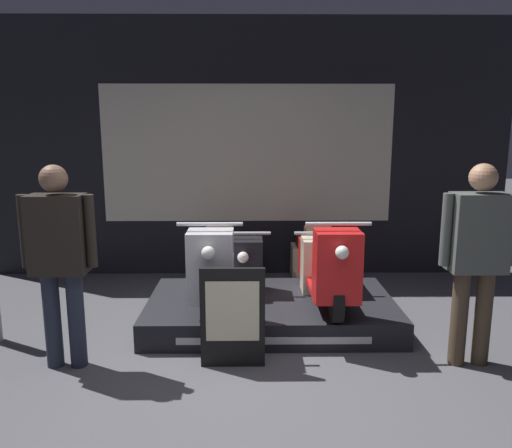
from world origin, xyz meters
name	(u,v)px	position (x,y,z in m)	size (l,w,h in m)	color
ground_plane	(246,404)	(0.00, 0.00, 0.00)	(30.00, 30.00, 0.00)	#4C4C51
shop_wall_back	(247,150)	(0.00, 3.18, 1.60)	(6.58, 0.09, 3.20)	black
display_platform	(271,311)	(0.23, 1.45, 0.12)	(2.36, 1.34, 0.25)	black
scooter_display_left	(215,265)	(-0.30, 1.44, 0.60)	(0.54, 1.58, 0.87)	black
scooter_display_right	(327,264)	(0.76, 1.44, 0.60)	(0.54, 1.58, 0.87)	black
scooter_backrow_0	(244,267)	(-0.04, 2.23, 0.35)	(0.54, 1.58, 0.87)	black
scooter_backrow_1	(314,266)	(0.74, 2.23, 0.35)	(0.54, 1.58, 0.87)	black
person_left_browsing	(59,252)	(-1.44, 0.59, 0.94)	(0.58, 0.23, 1.61)	#232838
person_right_browsing	(477,250)	(1.79, 0.59, 0.95)	(0.58, 0.24, 1.62)	#473828
price_sign_board	(233,317)	(-0.11, 0.57, 0.41)	(0.51, 0.04, 0.81)	black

